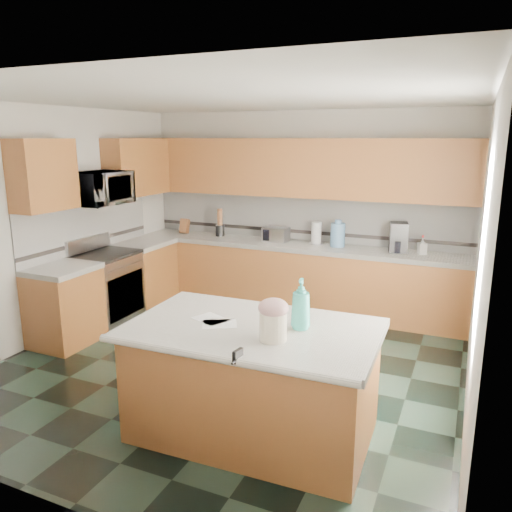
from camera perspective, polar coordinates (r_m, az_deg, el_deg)
The scene contains 52 objects.
floor at distance 5.40m, azimuth -3.02°, elevation -12.29°, with size 4.60×4.60×0.00m, color black.
ceiling at distance 4.88m, azimuth -3.43°, elevation 17.61°, with size 4.60×4.60×0.00m, color white.
wall_back at distance 7.08m, azimuth 5.34°, elevation 5.31°, with size 4.60×0.04×2.70m, color silver.
wall_front at distance 3.15m, azimuth -22.74°, elevation -5.98°, with size 4.60×0.04×2.70m, color silver.
wall_left at distance 6.35m, azimuth -22.26°, elevation 3.43°, with size 0.04×4.60×2.70m, color silver.
wall_right at distance 4.45m, azimuth 24.50°, elevation -0.68°, with size 0.04×4.60×2.70m, color silver.
back_base_cab at distance 6.98m, azimuth 4.34°, elevation -2.52°, with size 4.60×0.60×0.86m, color #5A3314.
back_countertop at distance 6.87m, azimuth 4.40°, elevation 1.17°, with size 4.60×0.64×0.06m, color white.
back_upper_cab at distance 6.85m, azimuth 4.94°, elevation 10.00°, with size 4.60×0.33×0.78m, color #5A3314.
back_backsplash at distance 7.07m, azimuth 5.23°, elevation 4.35°, with size 4.60×0.02×0.63m, color silver.
back_accent_band at distance 7.10m, azimuth 5.18°, elevation 2.79°, with size 4.60×0.01×0.05m, color black.
left_base_cab_rear at distance 7.28m, azimuth -12.61°, elevation -2.14°, with size 0.60×0.82×0.86m, color #5A3314.
left_counter_rear at distance 7.18m, azimuth -12.80°, elevation 1.41°, with size 0.64×0.82×0.06m, color white.
left_base_cab_front at distance 6.18m, azimuth -21.02°, elevation -5.53°, with size 0.60×0.72×0.86m, color #5A3314.
left_counter_front at distance 6.05m, azimuth -21.38°, elevation -1.40°, with size 0.64×0.72×0.06m, color white.
left_backsplash at distance 6.74m, azimuth -18.66°, elevation 3.25°, with size 0.02×2.30×0.63m, color silver.
left_accent_band at distance 6.77m, azimuth -18.50°, elevation 1.62°, with size 0.01×2.30×0.05m, color black.
left_upper_cab_rear at distance 7.23m, azimuth -13.47°, elevation 9.87°, with size 0.33×1.09×0.78m, color #5A3314.
left_upper_cab_front at distance 5.99m, azimuth -23.16°, elevation 8.51°, with size 0.33×0.72×0.78m, color #5A3314.
range_body at distance 6.69m, azimuth -16.60°, elevation -3.68°, with size 0.60×0.76×0.88m, color #B7B7BC.
range_oven_door at distance 6.52m, azimuth -14.62°, elevation -4.35°, with size 0.02×0.68×0.55m, color black.
range_cooktop at distance 6.57m, azimuth -16.87°, elevation 0.16°, with size 0.62×0.78×0.04m, color black.
range_handle at distance 6.40m, azimuth -14.61°, elevation -1.15°, with size 0.02×0.02×0.66m, color #B7B7BC.
range_backguard at distance 6.72m, azimuth -18.63°, elevation 1.36°, with size 0.06×0.76×0.18m, color #B7B7BC.
microwave at distance 6.44m, azimuth -17.37°, elevation 7.39°, with size 0.73×0.50×0.41m, color #B7B7BC.
island_base at distance 4.09m, azimuth -0.34°, elevation -14.40°, with size 1.82×1.04×0.86m, color #5A3314.
island_top at distance 3.90m, azimuth -0.35°, elevation -8.42°, with size 1.92×1.14×0.06m, color white.
island_bullnose at distance 3.43m, azimuth -4.32°, elevation -11.64°, with size 0.06×0.06×1.92m, color white.
treat_jar at distance 3.60m, azimuth 1.98°, elevation -8.00°, with size 0.20×0.20×0.21m, color white.
treat_jar_lid at distance 3.56m, azimuth 2.00°, elevation -5.94°, with size 0.22×0.22×0.14m, color #CF9699.
treat_jar_knob at distance 3.54m, azimuth 2.00°, elevation -5.22°, with size 0.02×0.02×0.07m, color tan.
treat_jar_knob_end_l at distance 3.55m, azimuth 1.46°, elevation -5.15°, with size 0.04×0.04×0.04m, color tan.
treat_jar_knob_end_r at distance 3.53m, azimuth 2.55°, elevation -5.29°, with size 0.04×0.04×0.04m, color tan.
soap_bottle_island at distance 3.79m, azimuth 5.15°, elevation -5.48°, with size 0.15×0.15×0.39m, color #3BB5A8.
paper_sheet_a at distance 3.94m, azimuth -4.19°, elevation -7.74°, with size 0.27×0.20×0.00m, color white.
paper_sheet_b at distance 4.05m, azimuth -5.21°, elevation -7.18°, with size 0.27×0.20×0.00m, color white.
clamp_body at distance 3.37m, azimuth -2.08°, elevation -11.31°, with size 0.03×0.09×0.08m, color black.
clamp_handle at distance 3.34m, azimuth -2.51°, elevation -11.99°, with size 0.02×0.02×0.07m, color black.
knife_block at distance 7.65m, azimuth -8.17°, elevation 3.39°, with size 0.12×0.10×0.22m, color #472814.
utensil_crock at distance 7.39m, azimuth -4.13°, elevation 2.93°, with size 0.13×0.13×0.16m, color black.
utensil_bundle at distance 7.35m, azimuth -4.16°, elevation 4.48°, with size 0.08×0.08×0.24m, color #472814.
toaster_oven at distance 6.99m, azimuth 2.29°, elevation 2.49°, with size 0.34×0.23×0.20m, color #B7B7BC.
toaster_oven_door at distance 6.89m, azimuth 1.95°, elevation 2.33°, with size 0.30×0.01×0.16m, color black.
paper_towel at distance 6.84m, azimuth 6.91°, elevation 2.61°, with size 0.13×0.13×0.30m, color white.
paper_towel_base at distance 6.87m, azimuth 6.87°, elevation 1.43°, with size 0.20×0.20×0.01m, color #B7B7BC.
water_jug at distance 6.72m, azimuth 9.33°, elevation 2.39°, with size 0.19×0.19×0.32m, color #547FAB.
water_jug_neck at distance 6.69m, azimuth 9.38°, elevation 3.91°, with size 0.09×0.09×0.05m, color #547FAB.
coffee_maker at distance 6.59m, azimuth 15.97°, elevation 2.09°, with size 0.22×0.24×0.37m, color black.
coffee_carafe at distance 6.56m, azimuth 15.84°, elevation 1.06°, with size 0.15×0.15×0.15m, color black.
soap_bottle_back at distance 6.54m, azimuth 18.47°, elevation 1.11°, with size 0.09×0.10×0.21m, color white.
soap_back_cap at distance 6.52m, azimuth 18.54°, elevation 2.14°, with size 0.02×0.02×0.03m, color red.
window_light_proxy at distance 4.22m, azimuth 24.30°, elevation 0.73°, with size 0.02×1.40×1.10m, color white.
Camera 1 is at (2.21, -4.34, 2.34)m, focal length 35.00 mm.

